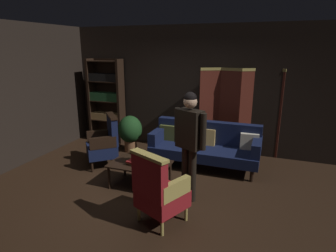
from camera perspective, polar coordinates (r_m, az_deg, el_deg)
The scene contains 13 objects.
ground_plane at distance 4.75m, azimuth -3.46°, elevation -13.60°, with size 10.00×10.00×0.00m, color black.
back_wall at distance 6.52m, azimuth 5.10°, elevation 7.49°, with size 7.20×0.10×2.80m, color black.
side_wall_left at distance 6.49m, azimuth -26.50°, elevation 5.87°, with size 0.10×3.60×2.80m, color black.
folding_screen at distance 6.33m, azimuth 15.99°, elevation 2.87°, with size 2.08×0.54×1.90m.
bookshelf at distance 7.22m, azimuth -12.29°, elevation 5.33°, with size 0.90×0.32×2.05m.
velvet_couch at distance 5.67m, azimuth 7.54°, elevation -3.68°, with size 2.12×0.78×0.88m.
coffee_table at distance 4.86m, azimuth -5.69°, elevation -8.00°, with size 1.00×0.64×0.42m.
armchair_gilt_accent at distance 3.84m, azimuth -1.89°, elevation -12.79°, with size 0.77×0.76×1.04m.
armchair_wing_left at distance 5.76m, azimuth -12.64°, elevation -3.26°, with size 0.81×0.82×1.04m.
standing_figure at distance 4.22m, azimuth 4.37°, elevation -2.24°, with size 0.55×0.36×1.70m.
potted_plant at distance 6.47m, azimuth -7.65°, elevation -1.01°, with size 0.54×0.54×0.83m.
book_tan_leather at distance 4.81m, azimuth -6.95°, elevation -7.49°, with size 0.21×0.14×0.04m, color #9E7A47.
book_red_leather at distance 4.79m, azimuth -6.97°, elevation -7.11°, with size 0.20×0.17×0.03m, color maroon.
Camera 1 is at (1.70, -3.78, 2.32)m, focal length 30.21 mm.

